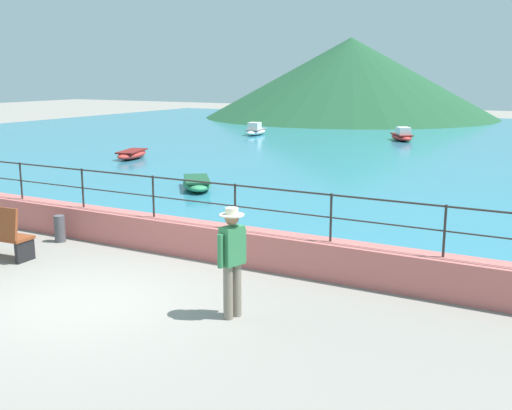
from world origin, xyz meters
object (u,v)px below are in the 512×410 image
(person_walking, at_px, (232,257))
(boat_6, at_px, (132,154))
(boat_0, at_px, (197,183))
(bollard, at_px, (60,229))
(boat_4, at_px, (256,130))
(boat_5, at_px, (402,136))

(person_walking, bearing_deg, boat_6, 134.95)
(person_walking, relative_size, boat_6, 0.71)
(boat_0, distance_m, boat_6, 8.16)
(boat_6, bearing_deg, bollard, -56.48)
(boat_4, distance_m, boat_5, 8.73)
(bollard, height_order, boat_4, boat_4)
(person_walking, height_order, boat_4, person_walking)
(boat_4, bearing_deg, bollard, -71.05)
(bollard, xyz_separation_m, boat_4, (-8.00, 23.29, 0.02))
(bollard, distance_m, boat_5, 24.38)
(boat_5, xyz_separation_m, boat_6, (-8.18, -13.03, -0.07))
(bollard, distance_m, boat_4, 24.63)
(person_walking, xyz_separation_m, boat_0, (-6.56, 8.56, -0.72))
(boat_5, height_order, boat_6, boat_5)
(bollard, bearing_deg, boat_6, 123.52)
(boat_0, bearing_deg, boat_4, 113.26)
(person_walking, height_order, boat_5, person_walking)
(boat_0, relative_size, boat_4, 0.98)
(boat_4, height_order, boat_5, same)
(person_walking, relative_size, boat_4, 0.72)
(boat_6, bearing_deg, boat_5, 57.87)
(boat_0, bearing_deg, boat_5, 85.13)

